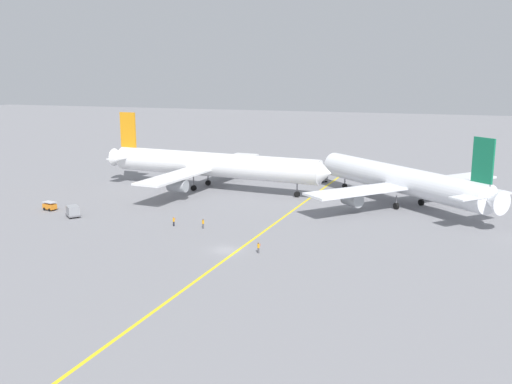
{
  "coord_description": "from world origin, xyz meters",
  "views": [
    {
      "loc": [
        31.55,
        -80.9,
        27.56
      ],
      "look_at": [
        -3.31,
        25.0,
        4.0
      ],
      "focal_mm": 40.96,
      "sensor_mm": 36.0,
      "label": 1
    }
  ],
  "objects_px": {
    "gse_baggage_cart_trailing": "(50,206)",
    "ground_crew_ramp_agent_by_cones": "(174,221)",
    "airliner_at_gate_left": "(212,165)",
    "ground_crew_wing_walker_right": "(258,248)",
    "gse_container_dolly_flat": "(73,211)",
    "ground_crew_marshaller_foreground": "(203,224)",
    "pushback_tug": "(317,176)",
    "airliner_being_pushed": "(400,180)"
  },
  "relations": [
    {
      "from": "airliner_being_pushed",
      "to": "ground_crew_wing_walker_right",
      "type": "height_order",
      "value": "airliner_being_pushed"
    },
    {
      "from": "ground_crew_wing_walker_right",
      "to": "airliner_at_gate_left",
      "type": "bearing_deg",
      "value": 120.5
    },
    {
      "from": "gse_container_dolly_flat",
      "to": "ground_crew_ramp_agent_by_cones",
      "type": "distance_m",
      "value": 21.09
    },
    {
      "from": "ground_crew_marshaller_foreground",
      "to": "gse_container_dolly_flat",
      "type": "bearing_deg",
      "value": -179.65
    },
    {
      "from": "gse_baggage_cart_trailing",
      "to": "ground_crew_wing_walker_right",
      "type": "relative_size",
      "value": 1.77
    },
    {
      "from": "airliner_being_pushed",
      "to": "ground_crew_ramp_agent_by_cones",
      "type": "xyz_separation_m",
      "value": [
        -36.91,
        -29.92,
        -4.3
      ]
    },
    {
      "from": "airliner_at_gate_left",
      "to": "ground_crew_wing_walker_right",
      "type": "bearing_deg",
      "value": -59.5
    },
    {
      "from": "airliner_being_pushed",
      "to": "gse_baggage_cart_trailing",
      "type": "relative_size",
      "value": 13.57
    },
    {
      "from": "gse_baggage_cart_trailing",
      "to": "pushback_tug",
      "type": "bearing_deg",
      "value": 47.12
    },
    {
      "from": "gse_container_dolly_flat",
      "to": "ground_crew_marshaller_foreground",
      "type": "bearing_deg",
      "value": 0.35
    },
    {
      "from": "gse_baggage_cart_trailing",
      "to": "ground_crew_wing_walker_right",
      "type": "height_order",
      "value": "gse_baggage_cart_trailing"
    },
    {
      "from": "pushback_tug",
      "to": "gse_baggage_cart_trailing",
      "type": "distance_m",
      "value": 64.32
    },
    {
      "from": "airliner_at_gate_left",
      "to": "pushback_tug",
      "type": "height_order",
      "value": "airliner_at_gate_left"
    },
    {
      "from": "ground_crew_wing_walker_right",
      "to": "ground_crew_ramp_agent_by_cones",
      "type": "xyz_separation_m",
      "value": [
        -19.23,
        10.18,
        -0.0
      ]
    },
    {
      "from": "ground_crew_wing_walker_right",
      "to": "airliner_being_pushed",
      "type": "bearing_deg",
      "value": 66.21
    },
    {
      "from": "airliner_at_gate_left",
      "to": "gse_container_dolly_flat",
      "type": "height_order",
      "value": "airliner_at_gate_left"
    },
    {
      "from": "gse_container_dolly_flat",
      "to": "ground_crew_ramp_agent_by_cones",
      "type": "relative_size",
      "value": 2.26
    },
    {
      "from": "airliner_being_pushed",
      "to": "airliner_at_gate_left",
      "type": "bearing_deg",
      "value": 176.5
    },
    {
      "from": "airliner_being_pushed",
      "to": "ground_crew_ramp_agent_by_cones",
      "type": "distance_m",
      "value": 47.7
    },
    {
      "from": "pushback_tug",
      "to": "gse_baggage_cart_trailing",
      "type": "height_order",
      "value": "pushback_tug"
    },
    {
      "from": "gse_container_dolly_flat",
      "to": "ground_crew_ramp_agent_by_cones",
      "type": "bearing_deg",
      "value": 0.1
    },
    {
      "from": "gse_baggage_cart_trailing",
      "to": "gse_container_dolly_flat",
      "type": "height_order",
      "value": "gse_container_dolly_flat"
    },
    {
      "from": "gse_baggage_cart_trailing",
      "to": "airliner_at_gate_left",
      "type": "bearing_deg",
      "value": 52.06
    },
    {
      "from": "airliner_at_gate_left",
      "to": "ground_crew_wing_walker_right",
      "type": "height_order",
      "value": "airliner_at_gate_left"
    },
    {
      "from": "gse_container_dolly_flat",
      "to": "ground_crew_marshaller_foreground",
      "type": "relative_size",
      "value": 2.2
    },
    {
      "from": "airliner_at_gate_left",
      "to": "pushback_tug",
      "type": "distance_m",
      "value": 27.82
    },
    {
      "from": "ground_crew_marshaller_foreground",
      "to": "ground_crew_ramp_agent_by_cones",
      "type": "height_order",
      "value": "ground_crew_marshaller_foreground"
    },
    {
      "from": "pushback_tug",
      "to": "airliner_being_pushed",
      "type": "bearing_deg",
      "value": -42.93
    },
    {
      "from": "gse_container_dolly_flat",
      "to": "ground_crew_wing_walker_right",
      "type": "height_order",
      "value": "gse_container_dolly_flat"
    },
    {
      "from": "ground_crew_wing_walker_right",
      "to": "pushback_tug",
      "type": "bearing_deg",
      "value": 94.03
    },
    {
      "from": "gse_baggage_cart_trailing",
      "to": "ground_crew_marshaller_foreground",
      "type": "bearing_deg",
      "value": -5.09
    },
    {
      "from": "gse_baggage_cart_trailing",
      "to": "ground_crew_ramp_agent_by_cones",
      "type": "distance_m",
      "value": 28.98
    },
    {
      "from": "gse_container_dolly_flat",
      "to": "ground_crew_wing_walker_right",
      "type": "distance_m",
      "value": 41.58
    },
    {
      "from": "gse_baggage_cart_trailing",
      "to": "airliner_being_pushed",
      "type": "bearing_deg",
      "value": 22.13
    },
    {
      "from": "pushback_tug",
      "to": "gse_baggage_cart_trailing",
      "type": "relative_size",
      "value": 2.42
    },
    {
      "from": "ground_crew_marshaller_foreground",
      "to": "pushback_tug",
      "type": "bearing_deg",
      "value": 79.48
    },
    {
      "from": "pushback_tug",
      "to": "ground_crew_wing_walker_right",
      "type": "xyz_separation_m",
      "value": [
        4.27,
        -60.51,
        -0.31
      ]
    },
    {
      "from": "airliner_being_pushed",
      "to": "gse_baggage_cart_trailing",
      "type": "bearing_deg",
      "value": -157.87
    },
    {
      "from": "pushback_tug",
      "to": "ground_crew_ramp_agent_by_cones",
      "type": "xyz_separation_m",
      "value": [
        -14.96,
        -50.33,
        -0.32
      ]
    },
    {
      "from": "airliner_at_gate_left",
      "to": "ground_crew_ramp_agent_by_cones",
      "type": "distance_m",
      "value": 33.43
    },
    {
      "from": "airliner_at_gate_left",
      "to": "ground_crew_marshaller_foreground",
      "type": "xyz_separation_m",
      "value": [
        11.57,
        -32.41,
        -4.83
      ]
    },
    {
      "from": "airliner_at_gate_left",
      "to": "gse_container_dolly_flat",
      "type": "distance_m",
      "value": 36.22
    }
  ]
}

